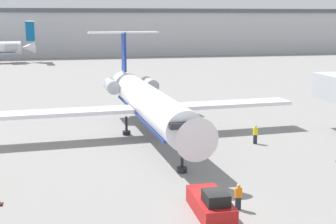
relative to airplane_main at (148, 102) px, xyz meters
name	(u,v)px	position (x,y,z in m)	size (l,w,h in m)	color
ground_plane	(214,211)	(0.92, -19.01, -3.43)	(600.00, 600.00, 0.00)	gray
terminal_building	(97,32)	(0.92, 100.99, 3.54)	(180.00, 16.80, 13.89)	#B2B2B7
airplane_main	(148,102)	(0.00, 0.00, 0.00)	(30.45, 29.39, 9.81)	white
pushback_tug	(211,204)	(0.60, -19.37, -2.78)	(1.90, 4.63, 1.76)	#B21919
worker_near_tug	(238,196)	(2.44, -19.06, -2.57)	(0.40, 0.24, 1.66)	#232838
worker_by_wing	(255,134)	(9.26, -5.02, -2.50)	(0.40, 0.25, 1.78)	#232838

